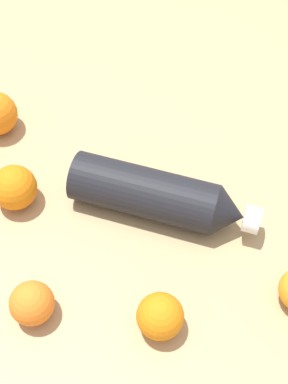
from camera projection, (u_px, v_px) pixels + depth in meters
name	position (u px, v px, depth m)	size (l,w,h in m)	color
ground_plane	(143.00, 221.00, 0.83)	(2.40, 2.40, 0.00)	tan
water_bottle	(160.00, 196.00, 0.81)	(0.18, 0.29, 0.08)	black
orange_0	(160.00, 316.00, 0.71)	(0.06, 0.06, 0.06)	orange
orange_2	(32.00, 303.00, 0.72)	(0.06, 0.06, 0.06)	orange
orange_4	(14.00, 187.00, 0.82)	(0.07, 0.07, 0.07)	orange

